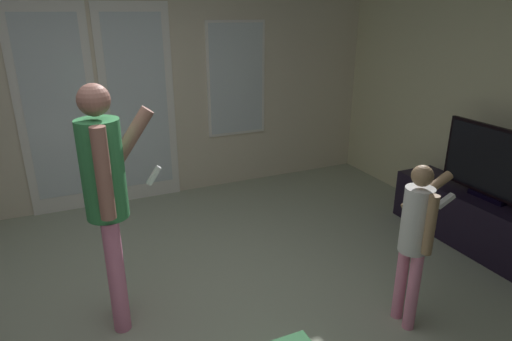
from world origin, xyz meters
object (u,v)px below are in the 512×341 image
Objects in this scene: person_child at (416,232)px; person_adult at (107,190)px; tv_stand at (482,224)px; flat_screen_tv at (493,164)px.

person_adult is at bearing 155.25° from person_child.
tv_stand is at bearing 20.89° from person_child.
person_child is at bearing -158.94° from flat_screen_tv.
person_child is (-1.31, -0.50, 0.45)m from tv_stand.
flat_screen_tv is at bearing -5.70° from person_adult.
person_adult is (-3.06, 0.30, 0.17)m from flat_screen_tv.
person_child is at bearing -24.75° from person_adult.
tv_stand is at bearing -65.62° from flat_screen_tv.
flat_screen_tv is 0.59× the size of person_adult.
person_adult is at bearing 174.24° from tv_stand.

